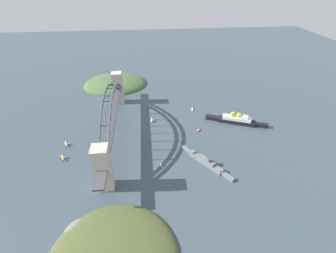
{
  "coord_description": "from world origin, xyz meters",
  "views": [
    {
      "loc": [
        274.43,
        51.13,
        201.26
      ],
      "look_at": [
        0.0,
        78.79,
        8.0
      ],
      "focal_mm": 24.13,
      "sensor_mm": 36.0,
      "label": 1
    }
  ],
  "objects_px": {
    "small_boat_3": "(149,107)",
    "small_boat_4": "(198,130)",
    "seaplane_taxiing_near_bridge": "(63,158)",
    "ocean_liner": "(236,120)",
    "harbor_arch_bridge": "(112,117)",
    "naval_cruiser": "(207,162)",
    "seaplane_second_in_formation": "(66,144)",
    "small_boat_2": "(152,119)",
    "small_boat_1": "(192,109)",
    "small_boat_0": "(161,164)"
  },
  "relations": [
    {
      "from": "naval_cruiser",
      "to": "small_boat_3",
      "type": "xyz_separation_m",
      "value": [
        -146.68,
        -66.8,
        -2.19
      ]
    },
    {
      "from": "small_boat_1",
      "to": "small_boat_3",
      "type": "height_order",
      "value": "small_boat_1"
    },
    {
      "from": "harbor_arch_bridge",
      "to": "ocean_liner",
      "type": "distance_m",
      "value": 189.98
    },
    {
      "from": "seaplane_second_in_formation",
      "to": "small_boat_1",
      "type": "relative_size",
      "value": 0.83
    },
    {
      "from": "small_boat_0",
      "to": "ocean_liner",
      "type": "bearing_deg",
      "value": 123.94
    },
    {
      "from": "seaplane_second_in_formation",
      "to": "small_boat_4",
      "type": "bearing_deg",
      "value": 94.5
    },
    {
      "from": "ocean_liner",
      "to": "small_boat_3",
      "type": "distance_m",
      "value": 148.25
    },
    {
      "from": "harbor_arch_bridge",
      "to": "small_boat_0",
      "type": "distance_m",
      "value": 100.15
    },
    {
      "from": "naval_cruiser",
      "to": "small_boat_1",
      "type": "distance_m",
      "value": 132.07
    },
    {
      "from": "small_boat_1",
      "to": "small_boat_3",
      "type": "relative_size",
      "value": 1.95
    },
    {
      "from": "harbor_arch_bridge",
      "to": "small_boat_4",
      "type": "xyz_separation_m",
      "value": [
        4.5,
        124.73,
        -29.65
      ]
    },
    {
      "from": "seaplane_taxiing_near_bridge",
      "to": "small_boat_3",
      "type": "distance_m",
      "value": 166.04
    },
    {
      "from": "naval_cruiser",
      "to": "harbor_arch_bridge",
      "type": "bearing_deg",
      "value": -121.86
    },
    {
      "from": "harbor_arch_bridge",
      "to": "small_boat_3",
      "type": "height_order",
      "value": "harbor_arch_bridge"
    },
    {
      "from": "harbor_arch_bridge",
      "to": "small_boat_4",
      "type": "height_order",
      "value": "harbor_arch_bridge"
    },
    {
      "from": "harbor_arch_bridge",
      "to": "naval_cruiser",
      "type": "height_order",
      "value": "harbor_arch_bridge"
    },
    {
      "from": "naval_cruiser",
      "to": "seaplane_second_in_formation",
      "type": "xyz_separation_m",
      "value": [
        -55.02,
        -184.89,
        -0.96
      ]
    },
    {
      "from": "ocean_liner",
      "to": "small_boat_2",
      "type": "relative_size",
      "value": 10.56
    },
    {
      "from": "seaplane_taxiing_near_bridge",
      "to": "small_boat_1",
      "type": "bearing_deg",
      "value": 119.08
    },
    {
      "from": "seaplane_second_in_formation",
      "to": "small_boat_2",
      "type": "height_order",
      "value": "small_boat_2"
    },
    {
      "from": "naval_cruiser",
      "to": "small_boat_0",
      "type": "bearing_deg",
      "value": -90.98
    },
    {
      "from": "seaplane_second_in_formation",
      "to": "small_boat_2",
      "type": "distance_m",
      "value": 129.89
    },
    {
      "from": "naval_cruiser",
      "to": "small_boat_4",
      "type": "relative_size",
      "value": 7.42
    },
    {
      "from": "seaplane_second_in_formation",
      "to": "small_boat_4",
      "type": "xyz_separation_m",
      "value": [
        -14.94,
        189.82,
        -1.21
      ]
    },
    {
      "from": "seaplane_taxiing_near_bridge",
      "to": "small_boat_1",
      "type": "height_order",
      "value": "seaplane_taxiing_near_bridge"
    },
    {
      "from": "ocean_liner",
      "to": "seaplane_second_in_formation",
      "type": "xyz_separation_m",
      "value": [
        30.48,
        -253.06,
        -3.28
      ]
    },
    {
      "from": "small_boat_2",
      "to": "small_boat_3",
      "type": "height_order",
      "value": "small_boat_2"
    },
    {
      "from": "small_boat_0",
      "to": "small_boat_3",
      "type": "xyz_separation_m",
      "value": [
        -145.69,
        -9.36,
        -2.48
      ]
    },
    {
      "from": "seaplane_second_in_formation",
      "to": "small_boat_0",
      "type": "relative_size",
      "value": 1.53
    },
    {
      "from": "seaplane_taxiing_near_bridge",
      "to": "small_boat_3",
      "type": "bearing_deg",
      "value": 136.23
    },
    {
      "from": "seaplane_second_in_formation",
      "to": "small_boat_4",
      "type": "distance_m",
      "value": 190.41
    },
    {
      "from": "ocean_liner",
      "to": "small_boat_3",
      "type": "xyz_separation_m",
      "value": [
        -61.18,
        -134.97,
        -4.51
      ]
    },
    {
      "from": "small_boat_3",
      "to": "small_boat_4",
      "type": "bearing_deg",
      "value": 43.07
    },
    {
      "from": "small_boat_2",
      "to": "small_boat_4",
      "type": "xyz_separation_m",
      "value": [
        32.54,
        68.93,
        -3.31
      ]
    },
    {
      "from": "harbor_arch_bridge",
      "to": "seaplane_taxiing_near_bridge",
      "type": "bearing_deg",
      "value": -52.35
    },
    {
      "from": "ocean_liner",
      "to": "small_boat_3",
      "type": "height_order",
      "value": "ocean_liner"
    },
    {
      "from": "ocean_liner",
      "to": "seaplane_taxiing_near_bridge",
      "type": "relative_size",
      "value": 8.98
    },
    {
      "from": "harbor_arch_bridge",
      "to": "ocean_liner",
      "type": "bearing_deg",
      "value": 93.36
    },
    {
      "from": "seaplane_taxiing_near_bridge",
      "to": "small_boat_4",
      "type": "relative_size",
      "value": 1.13
    },
    {
      "from": "small_boat_1",
      "to": "small_boat_2",
      "type": "height_order",
      "value": "small_boat_2"
    },
    {
      "from": "ocean_liner",
      "to": "small_boat_1",
      "type": "height_order",
      "value": "ocean_liner"
    },
    {
      "from": "small_boat_1",
      "to": "small_boat_3",
      "type": "bearing_deg",
      "value": -101.32
    },
    {
      "from": "harbor_arch_bridge",
      "to": "small_boat_0",
      "type": "xyz_separation_m",
      "value": [
        73.48,
        62.38,
        -27.18
      ]
    },
    {
      "from": "seaplane_second_in_formation",
      "to": "ocean_liner",
      "type": "bearing_deg",
      "value": 96.87
    },
    {
      "from": "small_boat_2",
      "to": "small_boat_4",
      "type": "relative_size",
      "value": 0.96
    },
    {
      "from": "harbor_arch_bridge",
      "to": "small_boat_3",
      "type": "relative_size",
      "value": 40.46
    },
    {
      "from": "seaplane_taxiing_near_bridge",
      "to": "small_boat_1",
      "type": "xyz_separation_m",
      "value": [
        -105.08,
        188.93,
        -1.23
      ]
    },
    {
      "from": "harbor_arch_bridge",
      "to": "small_boat_2",
      "type": "height_order",
      "value": "harbor_arch_bridge"
    },
    {
      "from": "ocean_liner",
      "to": "small_boat_4",
      "type": "bearing_deg",
      "value": -76.2
    },
    {
      "from": "harbor_arch_bridge",
      "to": "seaplane_second_in_formation",
      "type": "height_order",
      "value": "harbor_arch_bridge"
    }
  ]
}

